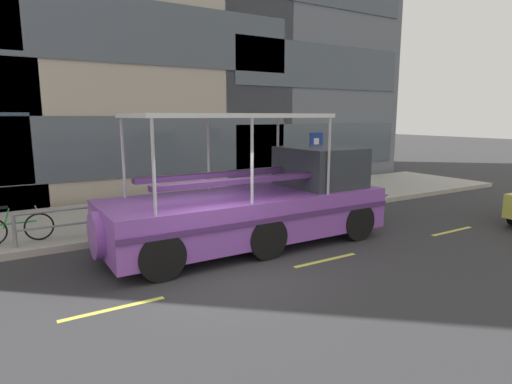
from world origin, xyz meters
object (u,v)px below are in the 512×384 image
at_px(duck_tour_boat, 265,203).
at_px(pedestrian_near_bow, 283,175).
at_px(parking_sign, 315,155).
at_px(leaned_bicycle, 16,228).

distance_m(duck_tour_boat, pedestrian_near_bow, 4.13).
bearing_deg(parking_sign, pedestrian_near_bow, 177.33).
xyz_separation_m(duck_tour_boat, pedestrian_near_bow, (2.76, 3.07, 0.16)).
height_order(duck_tour_boat, pedestrian_near_bow, duck_tour_boat).
xyz_separation_m(parking_sign, pedestrian_near_bow, (-1.39, 0.07, -0.67)).
height_order(parking_sign, pedestrian_near_bow, parking_sign).
xyz_separation_m(parking_sign, duck_tour_boat, (-4.16, -3.00, -0.84)).
bearing_deg(duck_tour_boat, leaned_bicycle, 154.94).
bearing_deg(duck_tour_boat, parking_sign, 35.85).
bearing_deg(parking_sign, duck_tour_boat, -144.15).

